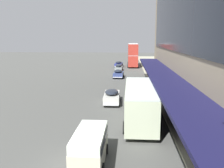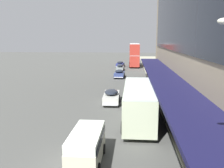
{
  "view_description": "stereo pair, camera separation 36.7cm",
  "coord_description": "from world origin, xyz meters",
  "px_view_note": "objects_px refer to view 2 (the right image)",
  "views": [
    {
      "loc": [
        2.62,
        -13.07,
        7.34
      ],
      "look_at": [
        0.53,
        18.13,
        1.62
      ],
      "focal_mm": 40.0,
      "sensor_mm": 36.0,
      "label": 1
    },
    {
      "loc": [
        2.98,
        -13.05,
        7.34
      ],
      "look_at": [
        0.53,
        18.13,
        1.62
      ],
      "focal_mm": 40.0,
      "sensor_mm": 36.0,
      "label": 2
    }
  ],
  "objects_px": {
    "sedan_lead_mid": "(120,64)",
    "sedan_second_near": "(120,67)",
    "sedan_far_back": "(111,96)",
    "vw_van": "(87,144)",
    "transit_bus_kerbside_front": "(134,54)",
    "transit_bus_kerbside_rear": "(138,101)",
    "sedan_second_mid": "(119,74)",
    "pedestrian_at_kerb": "(183,124)"
  },
  "relations": [
    {
      "from": "sedan_lead_mid",
      "to": "sedan_second_near",
      "type": "distance_m",
      "value": 8.14
    },
    {
      "from": "vw_van",
      "to": "sedan_lead_mid",
      "type": "bearing_deg",
      "value": 90.41
    },
    {
      "from": "transit_bus_kerbside_rear",
      "to": "sedan_second_mid",
      "type": "bearing_deg",
      "value": 96.61
    },
    {
      "from": "sedan_far_back",
      "to": "pedestrian_at_kerb",
      "type": "height_order",
      "value": "pedestrian_at_kerb"
    },
    {
      "from": "sedan_second_mid",
      "to": "transit_bus_kerbside_front",
      "type": "bearing_deg",
      "value": 81.22
    },
    {
      "from": "vw_van",
      "to": "pedestrian_at_kerb",
      "type": "xyz_separation_m",
      "value": [
        6.46,
        3.94,
        0.08
      ]
    },
    {
      "from": "sedan_second_near",
      "to": "vw_van",
      "type": "xyz_separation_m",
      "value": [
        0.03,
        -43.16,
        0.33
      ]
    },
    {
      "from": "transit_bus_kerbside_rear",
      "to": "sedan_lead_mid",
      "type": "xyz_separation_m",
      "value": [
        -3.61,
        43.49,
        -1.09
      ]
    },
    {
      "from": "transit_bus_kerbside_rear",
      "to": "sedan_far_back",
      "type": "xyz_separation_m",
      "value": [
        -2.9,
        6.2,
        -1.05
      ]
    },
    {
      "from": "vw_van",
      "to": "transit_bus_kerbside_front",
      "type": "bearing_deg",
      "value": 86.38
    },
    {
      "from": "sedan_second_mid",
      "to": "sedan_lead_mid",
      "type": "height_order",
      "value": "sedan_second_mid"
    },
    {
      "from": "transit_bus_kerbside_front",
      "to": "pedestrian_at_kerb",
      "type": "xyz_separation_m",
      "value": [
        3.16,
        -48.19,
        -2.08
      ]
    },
    {
      "from": "sedan_far_back",
      "to": "transit_bus_kerbside_rear",
      "type": "bearing_deg",
      "value": -64.92
    },
    {
      "from": "sedan_lead_mid",
      "to": "sedan_second_near",
      "type": "xyz_separation_m",
      "value": [
        0.34,
        -8.14,
        0.02
      ]
    },
    {
      "from": "sedan_lead_mid",
      "to": "sedan_second_near",
      "type": "height_order",
      "value": "sedan_second_near"
    },
    {
      "from": "transit_bus_kerbside_rear",
      "to": "vw_van",
      "type": "bearing_deg",
      "value": -112.55
    },
    {
      "from": "transit_bus_kerbside_front",
      "to": "sedan_second_near",
      "type": "xyz_separation_m",
      "value": [
        -3.33,
        -8.97,
        -2.5
      ]
    },
    {
      "from": "sedan_lead_mid",
      "to": "sedan_far_back",
      "type": "xyz_separation_m",
      "value": [
        0.71,
        -37.29,
        0.05
      ]
    },
    {
      "from": "sedan_second_mid",
      "to": "pedestrian_at_kerb",
      "type": "distance_m",
      "value": 29.6
    },
    {
      "from": "transit_bus_kerbside_rear",
      "to": "transit_bus_kerbside_front",
      "type": "bearing_deg",
      "value": 89.92
    },
    {
      "from": "transit_bus_kerbside_rear",
      "to": "sedan_far_back",
      "type": "bearing_deg",
      "value": 115.08
    },
    {
      "from": "sedan_second_near",
      "to": "transit_bus_kerbside_rear",
      "type": "bearing_deg",
      "value": -84.72
    },
    {
      "from": "sedan_second_near",
      "to": "pedestrian_at_kerb",
      "type": "xyz_separation_m",
      "value": [
        6.48,
        -39.22,
        0.41
      ]
    },
    {
      "from": "sedan_second_mid",
      "to": "sedan_second_near",
      "type": "xyz_separation_m",
      "value": [
        -0.36,
        10.26,
        -0.01
      ]
    },
    {
      "from": "transit_bus_kerbside_front",
      "to": "vw_van",
      "type": "relative_size",
      "value": 1.99
    },
    {
      "from": "sedan_far_back",
      "to": "pedestrian_at_kerb",
      "type": "xyz_separation_m",
      "value": [
        6.12,
        -10.06,
        0.38
      ]
    },
    {
      "from": "sedan_far_back",
      "to": "sedan_lead_mid",
      "type": "bearing_deg",
      "value": 91.09
    },
    {
      "from": "transit_bus_kerbside_front",
      "to": "sedan_second_near",
      "type": "distance_m",
      "value": 9.89
    },
    {
      "from": "transit_bus_kerbside_front",
      "to": "vw_van",
      "type": "bearing_deg",
      "value": -93.62
    },
    {
      "from": "sedan_second_near",
      "to": "sedan_far_back",
      "type": "height_order",
      "value": "sedan_far_back"
    },
    {
      "from": "sedan_second_mid",
      "to": "vw_van",
      "type": "distance_m",
      "value": 32.9
    },
    {
      "from": "sedan_lead_mid",
      "to": "transit_bus_kerbside_front",
      "type": "bearing_deg",
      "value": 12.79
    },
    {
      "from": "transit_bus_kerbside_rear",
      "to": "vw_van",
      "type": "relative_size",
      "value": 2.24
    },
    {
      "from": "transit_bus_kerbside_rear",
      "to": "sedan_second_near",
      "type": "distance_m",
      "value": 35.53
    },
    {
      "from": "sedan_second_mid",
      "to": "sedan_lead_mid",
      "type": "xyz_separation_m",
      "value": [
        -0.7,
        18.4,
        -0.03
      ]
    },
    {
      "from": "sedan_far_back",
      "to": "sedan_second_near",
      "type": "bearing_deg",
      "value": 90.72
    },
    {
      "from": "sedan_lead_mid",
      "to": "vw_van",
      "type": "distance_m",
      "value": 51.3
    },
    {
      "from": "vw_van",
      "to": "pedestrian_at_kerb",
      "type": "distance_m",
      "value": 7.57
    },
    {
      "from": "transit_bus_kerbside_rear",
      "to": "sedan_lead_mid",
      "type": "distance_m",
      "value": 43.66
    },
    {
      "from": "sedan_lead_mid",
      "to": "sedan_second_near",
      "type": "bearing_deg",
      "value": -87.58
    },
    {
      "from": "sedan_second_mid",
      "to": "sedan_far_back",
      "type": "bearing_deg",
      "value": -89.98
    },
    {
      "from": "sedan_far_back",
      "to": "vw_van",
      "type": "distance_m",
      "value": 14.01
    }
  ]
}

